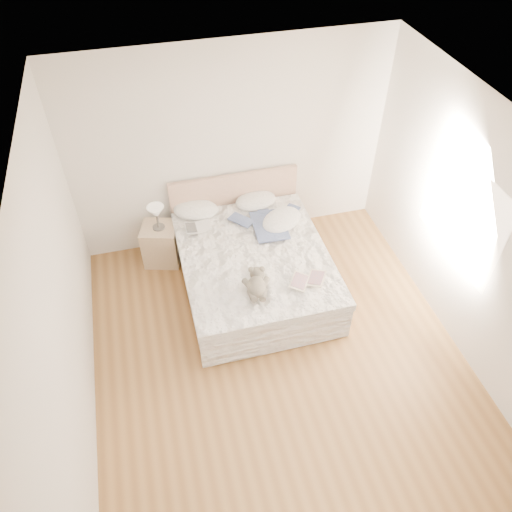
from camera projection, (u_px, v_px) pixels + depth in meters
name	position (u px, v px, depth m)	size (l,w,h in m)	color
floor	(280.00, 360.00, 5.53)	(4.00, 4.50, 0.00)	brown
ceiling	(292.00, 148.00, 3.66)	(4.00, 4.50, 0.00)	white
wall_back	(231.00, 149.00, 6.16)	(4.00, 0.02, 2.70)	silver
wall_left	(60.00, 318.00, 4.23)	(0.02, 4.50, 2.70)	silver
wall_right	(477.00, 239.00, 4.96)	(0.02, 4.50, 2.70)	silver
window	(462.00, 213.00, 5.10)	(0.02, 1.30, 1.10)	white
bed	(253.00, 267.00, 6.15)	(1.72, 2.14, 1.00)	tan
nightstand	(161.00, 244.00, 6.49)	(0.45, 0.40, 0.56)	tan
table_lamp	(156.00, 213.00, 6.13)	(0.21, 0.21, 0.33)	#534E47
pillow_left	(196.00, 210.00, 6.43)	(0.58, 0.41, 0.18)	white
pillow_middle	(256.00, 201.00, 6.57)	(0.55, 0.39, 0.17)	white
pillow_right	(282.00, 220.00, 6.28)	(0.58, 0.40, 0.17)	white
blouse	(269.00, 225.00, 6.22)	(0.63, 0.68, 0.03)	#36456C
photo_book	(198.00, 227.00, 6.19)	(0.34, 0.23, 0.03)	silver
childrens_book	(308.00, 280.00, 5.54)	(0.40, 0.27, 0.03)	beige
teddy_bear	(257.00, 291.00, 5.40)	(0.26, 0.37, 0.20)	#665F51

